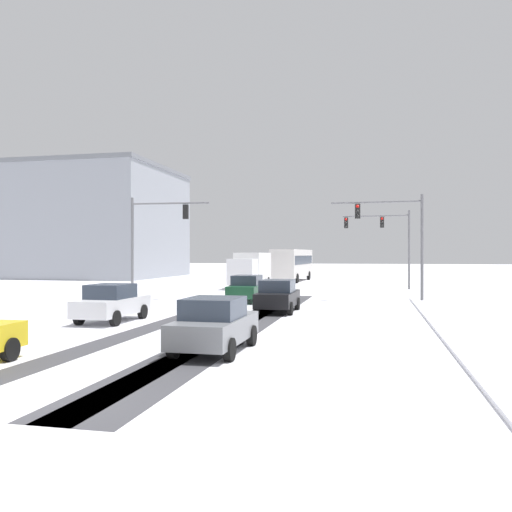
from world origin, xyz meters
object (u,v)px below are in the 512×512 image
car_black_second (278,296)px  car_white_third (112,303)px  car_dark_green_lead (247,288)px  box_truck_delivery (251,269)px  traffic_signal_near_left (153,231)px  car_grey_fourth (215,324)px  traffic_signal_far_right (386,233)px  bus_oncoming (292,263)px  office_building_far_left_block (84,223)px  traffic_signal_near_right (396,230)px

car_black_second → car_white_third: bearing=-139.8°
car_dark_green_lead → box_truck_delivery: box_truck_delivery is taller
traffic_signal_near_left → box_truck_delivery: bearing=75.8°
car_grey_fourth → traffic_signal_far_right: bearing=79.6°
car_grey_fourth → bus_oncoming: bus_oncoming is taller
traffic_signal_near_left → bus_oncoming: size_ratio=0.59×
traffic_signal_far_right → car_white_third: 27.58m
traffic_signal_near_left → office_building_far_left_block: office_building_far_left_block is taller
car_white_third → bus_oncoming: (2.43, 35.46, 1.18)m
car_grey_fourth → car_black_second: bearing=90.4°
traffic_signal_far_right → car_white_third: (-11.91, -24.58, -3.80)m
traffic_signal_near_left → box_truck_delivery: (3.31, 13.07, -2.74)m
traffic_signal_far_right → bus_oncoming: (-9.48, 10.87, -2.63)m
car_black_second → traffic_signal_far_right: bearing=73.7°
traffic_signal_far_right → car_white_third: bearing=-115.9°
box_truck_delivery → office_building_far_left_block: 31.23m
traffic_signal_near_left → office_building_far_left_block: 37.45m
traffic_signal_near_right → box_truck_delivery: 16.37m
traffic_signal_near_right → office_building_far_left_block: bearing=143.4°
car_black_second → bus_oncoming: bearing=97.3°
car_dark_green_lead → car_black_second: size_ratio=1.00×
car_dark_green_lead → car_white_third: bearing=-108.2°
car_white_third → traffic_signal_far_right: bearing=64.1°
traffic_signal_near_right → car_white_third: size_ratio=1.58×
traffic_signal_near_right → box_truck_delivery: bearing=136.6°
box_truck_delivery → car_white_third: bearing=-91.4°
traffic_signal_near_left → car_dark_green_lead: bearing=-0.6°
traffic_signal_near_left → traffic_signal_far_right: (14.65, 14.05, 0.25)m
car_dark_green_lead → bus_oncoming: 25.03m
car_black_second → car_dark_green_lead: bearing=118.5°
car_black_second → car_grey_fourth: (0.09, -11.01, 0.00)m
car_dark_green_lead → office_building_far_left_block: office_building_far_left_block is taller
traffic_signal_far_right → bus_oncoming: traffic_signal_far_right is taller
traffic_signal_near_left → office_building_far_left_block: bearing=127.0°
car_dark_green_lead → traffic_signal_near_right: bearing=12.9°
office_building_far_left_block → car_white_third: bearing=-58.0°
car_grey_fourth → box_truck_delivery: 29.90m
car_black_second → bus_oncoming: size_ratio=0.37×
traffic_signal_near_right → car_grey_fourth: (-5.95, -18.23, -3.58)m
car_black_second → car_grey_fourth: size_ratio=1.00×
bus_oncoming → box_truck_delivery: 12.01m
car_black_second → car_white_third: size_ratio=1.00×
car_dark_green_lead → car_black_second: same height
car_white_third → office_building_far_left_block: (-25.24, 40.37, 6.06)m
traffic_signal_near_left → traffic_signal_far_right: bearing=43.8°
traffic_signal_far_right → car_white_third: size_ratio=1.58×
traffic_signal_near_left → car_grey_fourth: bearing=-60.8°
car_black_second → car_grey_fourth: 11.01m
car_white_third → box_truck_delivery: 23.62m
traffic_signal_near_left → car_grey_fourth: size_ratio=1.58×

